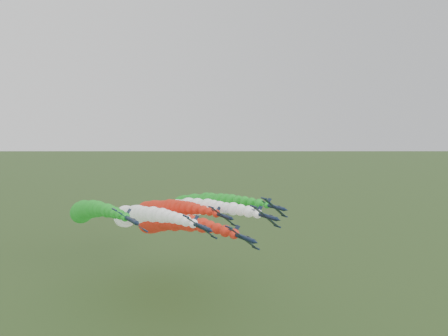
{
  "coord_description": "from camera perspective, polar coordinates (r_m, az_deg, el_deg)",
  "views": [
    {
      "loc": [
        -58.08,
        -91.39,
        58.26
      ],
      "look_at": [
        -4.34,
        -3.74,
        48.26
      ],
      "focal_mm": 35.0,
      "sensor_mm": 36.0,
      "label": 1
    }
  ],
  "objects": [
    {
      "name": "jet_outer_right",
      "position": [
        163.45,
        -3.62,
        -4.57
      ],
      "size": [
        12.56,
        76.23,
        17.27
      ],
      "rotation": [
        0.0,
        0.67,
        0.0
      ],
      "color": "#111E34",
      "rests_on": "ground"
    },
    {
      "name": "jet_outer_left",
      "position": [
        149.87,
        -17.51,
        -5.37
      ],
      "size": [
        12.5,
        76.18,
        17.21
      ],
      "rotation": [
        0.0,
        0.67,
        0.0
      ],
      "color": "#111E34",
      "rests_on": "ground"
    },
    {
      "name": "jet_lead",
      "position": [
        140.54,
        -8.08,
        -7.08
      ],
      "size": [
        12.22,
        75.9,
        16.93
      ],
      "rotation": [
        0.0,
        0.67,
        0.0
      ],
      "color": "#111E34",
      "rests_on": "ground"
    },
    {
      "name": "jet_inner_left",
      "position": [
        145.27,
        -11.64,
        -6.11
      ],
      "size": [
        12.31,
        75.99,
        17.02
      ],
      "rotation": [
        0.0,
        0.67,
        0.0
      ],
      "color": "#111E34",
      "rests_on": "ground"
    },
    {
      "name": "jet_trail",
      "position": [
        162.5,
        -8.47,
        -5.33
      ],
      "size": [
        12.64,
        76.32,
        17.35
      ],
      "rotation": [
        0.0,
        0.67,
        0.0
      ],
      "color": "#111E34",
      "rests_on": "ground"
    },
    {
      "name": "jet_inner_right",
      "position": [
        148.63,
        -5.27,
        -5.33
      ],
      "size": [
        12.53,
        76.21,
        17.24
      ],
      "rotation": [
        0.0,
        0.67,
        0.0
      ],
      "color": "#111E34",
      "rests_on": "ground"
    }
  ]
}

